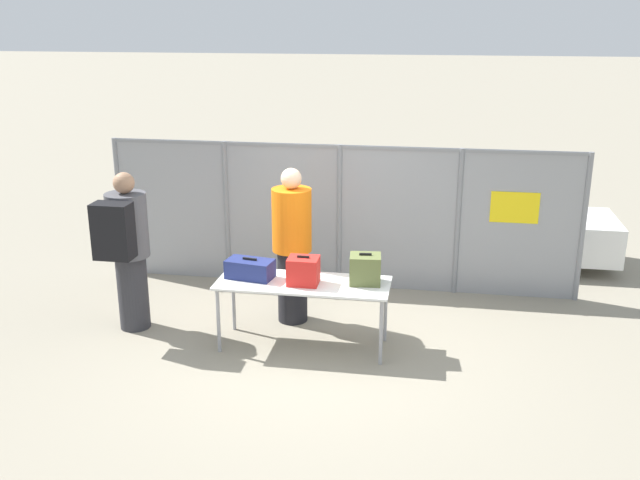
{
  "coord_description": "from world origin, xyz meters",
  "views": [
    {
      "loc": [
        1.27,
        -6.95,
        3.51
      ],
      "look_at": [
        -0.04,
        0.7,
        1.05
      ],
      "focal_mm": 40.0,
      "sensor_mm": 36.0,
      "label": 1
    }
  ],
  "objects_px": {
    "suitcase_navy": "(250,269)",
    "security_worker_near": "(292,244)",
    "inspection_table": "(303,287)",
    "traveler_hooded": "(126,246)",
    "utility_trailer": "(506,234)",
    "suitcase_red": "(303,271)",
    "suitcase_olive": "(365,269)"
  },
  "relations": [
    {
      "from": "utility_trailer",
      "to": "security_worker_near",
      "type": "bearing_deg",
      "value": -135.67
    },
    {
      "from": "inspection_table",
      "to": "suitcase_olive",
      "type": "height_order",
      "value": "suitcase_olive"
    },
    {
      "from": "suitcase_olive",
      "to": "utility_trailer",
      "type": "distance_m",
      "value": 3.67
    },
    {
      "from": "inspection_table",
      "to": "traveler_hooded",
      "type": "distance_m",
      "value": 2.07
    },
    {
      "from": "inspection_table",
      "to": "security_worker_near",
      "type": "bearing_deg",
      "value": 111.17
    },
    {
      "from": "suitcase_red",
      "to": "traveler_hooded",
      "type": "height_order",
      "value": "traveler_hooded"
    },
    {
      "from": "suitcase_navy",
      "to": "security_worker_near",
      "type": "relative_size",
      "value": 0.29
    },
    {
      "from": "inspection_table",
      "to": "utility_trailer",
      "type": "distance_m",
      "value": 4.07
    },
    {
      "from": "suitcase_olive",
      "to": "utility_trailer",
      "type": "height_order",
      "value": "suitcase_olive"
    },
    {
      "from": "suitcase_olive",
      "to": "suitcase_navy",
      "type": "bearing_deg",
      "value": -177.72
    },
    {
      "from": "suitcase_red",
      "to": "suitcase_olive",
      "type": "height_order",
      "value": "suitcase_olive"
    },
    {
      "from": "suitcase_red",
      "to": "utility_trailer",
      "type": "bearing_deg",
      "value": 54.29
    },
    {
      "from": "inspection_table",
      "to": "security_worker_near",
      "type": "relative_size",
      "value": 1.01
    },
    {
      "from": "suitcase_navy",
      "to": "security_worker_near",
      "type": "distance_m",
      "value": 0.73
    },
    {
      "from": "suitcase_red",
      "to": "suitcase_olive",
      "type": "distance_m",
      "value": 0.66
    },
    {
      "from": "traveler_hooded",
      "to": "inspection_table",
      "type": "bearing_deg",
      "value": -8.04
    },
    {
      "from": "traveler_hooded",
      "to": "security_worker_near",
      "type": "relative_size",
      "value": 1.0
    },
    {
      "from": "suitcase_navy",
      "to": "suitcase_red",
      "type": "distance_m",
      "value": 0.62
    },
    {
      "from": "inspection_table",
      "to": "suitcase_olive",
      "type": "relative_size",
      "value": 5.29
    },
    {
      "from": "suitcase_olive",
      "to": "traveler_hooded",
      "type": "relative_size",
      "value": 0.19
    },
    {
      "from": "suitcase_navy",
      "to": "suitcase_olive",
      "type": "height_order",
      "value": "suitcase_olive"
    },
    {
      "from": "suitcase_olive",
      "to": "security_worker_near",
      "type": "height_order",
      "value": "security_worker_near"
    },
    {
      "from": "inspection_table",
      "to": "suitcase_red",
      "type": "xyz_separation_m",
      "value": [
        0.01,
        -0.05,
        0.21
      ]
    },
    {
      "from": "traveler_hooded",
      "to": "utility_trailer",
      "type": "relative_size",
      "value": 0.48
    },
    {
      "from": "inspection_table",
      "to": "security_worker_near",
      "type": "xyz_separation_m",
      "value": [
        -0.26,
        0.67,
        0.26
      ]
    },
    {
      "from": "inspection_table",
      "to": "suitcase_navy",
      "type": "relative_size",
      "value": 3.44
    },
    {
      "from": "suitcase_navy",
      "to": "security_worker_near",
      "type": "bearing_deg",
      "value": 62.18
    },
    {
      "from": "inspection_table",
      "to": "suitcase_red",
      "type": "height_order",
      "value": "suitcase_red"
    },
    {
      "from": "utility_trailer",
      "to": "inspection_table",
      "type": "bearing_deg",
      "value": -126.26
    },
    {
      "from": "suitcase_red",
      "to": "suitcase_olive",
      "type": "relative_size",
      "value": 0.92
    },
    {
      "from": "suitcase_navy",
      "to": "traveler_hooded",
      "type": "distance_m",
      "value": 1.46
    },
    {
      "from": "suitcase_navy",
      "to": "suitcase_red",
      "type": "relative_size",
      "value": 1.66
    }
  ]
}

